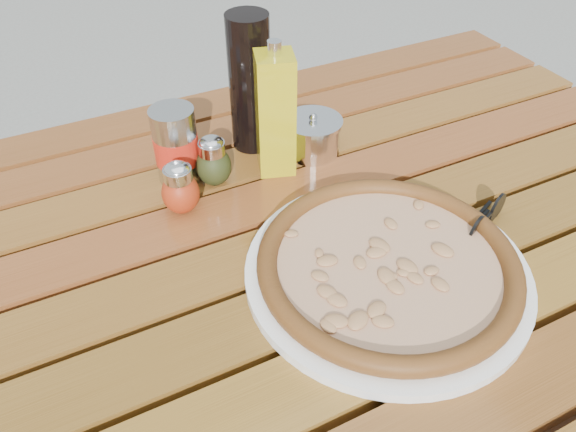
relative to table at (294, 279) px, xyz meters
name	(u,v)px	position (x,y,z in m)	size (l,w,h in m)	color
table	(294,279)	(0.00, 0.00, 0.00)	(1.40, 0.90, 0.75)	#39230D
plate	(387,272)	(0.08, -0.11, 0.08)	(0.36, 0.36, 0.01)	white
pizza	(388,263)	(0.08, -0.11, 0.10)	(0.45, 0.45, 0.03)	beige
pepper_shaker	(180,188)	(-0.11, 0.13, 0.11)	(0.06, 0.06, 0.08)	#BB3515
oregano_shaker	(213,162)	(-0.05, 0.17, 0.11)	(0.07, 0.07, 0.08)	#323A17
dark_bottle	(250,84)	(0.05, 0.25, 0.19)	(0.07, 0.07, 0.22)	black
soda_can	(176,146)	(-0.09, 0.21, 0.13)	(0.07, 0.07, 0.12)	#BCBDC1
olive_oil_cruet	(275,114)	(0.05, 0.17, 0.17)	(0.07, 0.07, 0.21)	#B5A513
parmesan_tin	(313,135)	(0.12, 0.18, 0.11)	(0.12, 0.12, 0.07)	silver
sunglasses	(485,219)	(0.25, -0.09, 0.09)	(0.11, 0.06, 0.04)	black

